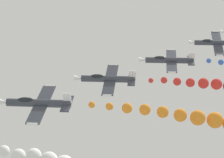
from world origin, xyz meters
The scene contains 5 objects.
airplane_right_inner centered at (-12.50, 8.90, 126.33)m, with size 9.11×10.35×3.60m.
smoke_trail_right_inner centered at (-9.56, -16.78, 123.42)m, with size 6.60×25.89×6.22m.
airplane_left_outer centered at (0.75, 0.95, 127.36)m, with size 8.97×10.35×4.00m.
airplane_right_outer centered at (11.19, -9.43, 129.18)m, with size 9.16×10.35×3.51m.
airplane_trailing centered at (24.02, -19.62, 131.35)m, with size 8.60×10.35×4.83m.
Camera 1 is at (-64.22, -7.46, 139.93)m, focal length 64.03 mm.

